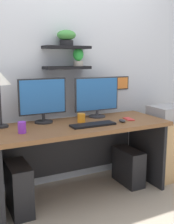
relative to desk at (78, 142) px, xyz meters
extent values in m
plane|color=tan|center=(0.00, -0.06, -0.54)|extent=(8.00, 8.00, 0.00)
cube|color=silver|center=(0.00, 0.38, 0.81)|extent=(4.40, 0.04, 2.70)
cube|color=black|center=(0.00, 0.26, 0.74)|extent=(0.48, 0.20, 0.03)
cube|color=black|center=(0.00, 0.26, 0.95)|extent=(0.48, 0.20, 0.03)
cylinder|color=black|center=(0.00, 0.26, 0.99)|extent=(0.14, 0.14, 0.06)
ellipsoid|color=#428D40|center=(0.00, 0.26, 1.07)|extent=(0.19, 0.19, 0.10)
cylinder|color=#B2A899|center=(0.13, 0.26, 0.78)|extent=(0.10, 0.10, 0.05)
ellipsoid|color=green|center=(0.13, 0.26, 0.88)|extent=(0.11, 0.11, 0.14)
cube|color=black|center=(0.73, 0.36, 0.54)|extent=(0.22, 0.02, 0.16)
cube|color=orange|center=(0.73, 0.35, 0.54)|extent=(0.20, 0.00, 0.13)
cube|color=brown|center=(0.00, -0.06, 0.19)|extent=(1.77, 0.68, 0.04)
cube|color=black|center=(0.82, -0.06, -0.19)|extent=(0.04, 0.62, 0.71)
cube|color=black|center=(0.00, 0.24, -0.15)|extent=(1.57, 0.02, 0.50)
cylinder|color=black|center=(-0.30, 0.15, 0.21)|extent=(0.18, 0.18, 0.02)
cylinder|color=black|center=(-0.30, 0.15, 0.26)|extent=(0.03, 0.03, 0.08)
cube|color=black|center=(-0.30, 0.16, 0.47)|extent=(0.48, 0.02, 0.35)
cube|color=#2866B2|center=(-0.30, 0.15, 0.47)|extent=(0.46, 0.00, 0.33)
cylinder|color=#2D2D33|center=(0.30, 0.15, 0.21)|extent=(0.18, 0.18, 0.02)
cylinder|color=#2D2D33|center=(0.30, 0.15, 0.25)|extent=(0.03, 0.03, 0.07)
cube|color=#2D2D33|center=(0.30, 0.16, 0.46)|extent=(0.51, 0.02, 0.36)
cube|color=#2866B2|center=(0.30, 0.15, 0.46)|extent=(0.49, 0.00, 0.34)
cube|color=black|center=(0.08, -0.18, 0.22)|extent=(0.44, 0.14, 0.02)
ellipsoid|color=#2D2D33|center=(0.41, -0.18, 0.22)|extent=(0.06, 0.09, 0.03)
cylinder|color=black|center=(-0.71, 0.15, 0.22)|extent=(0.13, 0.13, 0.02)
cylinder|color=black|center=(-0.71, 0.15, 0.41)|extent=(0.02, 0.02, 0.38)
cube|color=red|center=(0.54, -0.11, 0.21)|extent=(0.09, 0.15, 0.01)
cylinder|color=orange|center=(0.04, 0.00, 0.25)|extent=(0.08, 0.08, 0.09)
cylinder|color=purple|center=(-0.59, -0.14, 0.26)|extent=(0.07, 0.07, 0.10)
cube|color=tan|center=(1.14, -0.04, -0.21)|extent=(0.44, 0.50, 0.66)
cube|color=#9E9EA3|center=(1.14, -0.04, 0.20)|extent=(0.38, 0.34, 0.17)
cube|color=black|center=(-0.63, -0.10, -0.32)|extent=(0.18, 0.40, 0.46)
cube|color=black|center=(0.60, -0.05, -0.35)|extent=(0.18, 0.40, 0.39)
camera|label=1|loc=(-1.14, -2.48, 0.85)|focal=45.06mm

